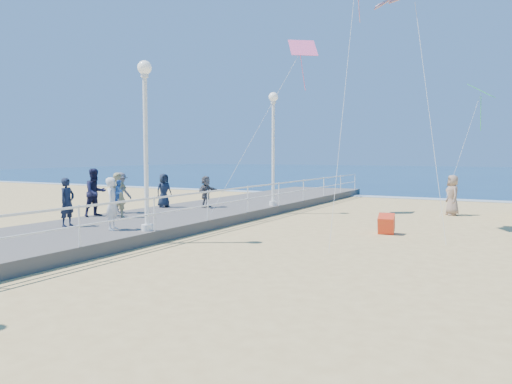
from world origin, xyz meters
The scene contains 19 objects.
ground centered at (0.00, 0.00, 0.00)m, with size 160.00×160.00×0.00m, color #DBBB73.
ocean centered at (0.00, 65.00, 0.01)m, with size 160.00×90.00×0.05m, color navy.
surf_line centered at (0.00, 20.50, 0.03)m, with size 160.00×1.20×0.04m, color white.
boardwalk centered at (-7.50, 0.00, 0.20)m, with size 5.00×44.00×0.40m, color #65615B.
railing centered at (-5.05, 0.00, 1.25)m, with size 0.05×42.00×0.55m.
lamp_post_mid centered at (-5.35, 0.00, 3.66)m, with size 0.44×0.44×5.32m.
lamp_post_far centered at (-5.35, 9.00, 3.66)m, with size 0.44×0.44×5.32m.
woman_holding_toddler centered at (-6.41, -0.40, 1.24)m, with size 0.61×0.40×1.69m, color silver.
toddler_held centered at (-6.26, -0.25, 1.63)m, with size 0.37×0.29×0.75m, color #3265BC.
spectator_0 centered at (-8.33, -0.53, 1.22)m, with size 0.60×0.39×1.64m, color #171E32.
spectator_2 centered at (-9.50, 3.19, 1.24)m, with size 1.08×0.62×1.68m, color slate.
spectator_4 centered at (-9.34, 5.82, 1.17)m, with size 0.76×0.49×1.55m, color #182235.
spectator_5 centered at (-7.63, 6.71, 1.12)m, with size 1.34×0.43×1.44m, color #545358.
spectator_6 centered at (-8.48, 2.02, 1.26)m, with size 0.63×0.41×1.72m, color gray.
spectator_7 centered at (-9.60, 1.93, 1.33)m, with size 0.91×0.71×1.87m, color #191A37.
beach_walker_c centered at (2.25, 12.36, 0.93)m, with size 0.91×0.59×1.87m, color gray.
box_kite centered at (0.90, 5.41, 0.30)m, with size 0.55×0.55×0.60m, color red.
kite_diamond_pink centered at (-4.21, 9.79, 7.80)m, with size 1.26×1.26×0.02m, color #FB5C97.
kite_diamond_green centered at (3.12, 15.18, 5.96)m, with size 1.24×1.24×0.02m, color green.
Camera 1 is at (5.13, -12.17, 2.82)m, focal length 35.00 mm.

